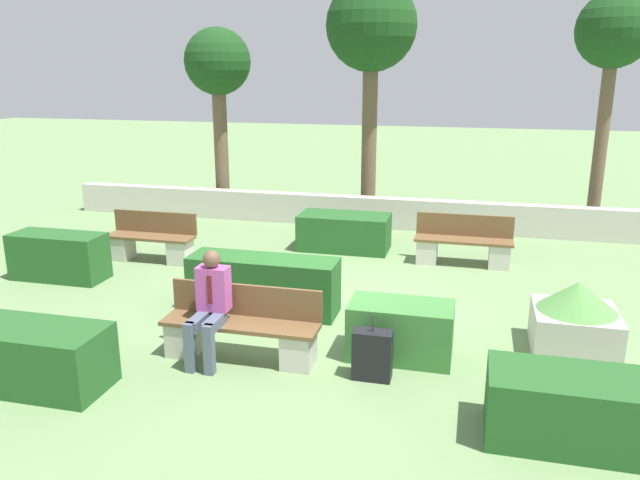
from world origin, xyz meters
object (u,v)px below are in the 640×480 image
bench_left_side (151,243)px  person_seated_man (210,302)px  suitcase (372,355)px  tree_leftmost (218,69)px  bench_front (241,332)px  tree_center_left (371,31)px  tree_center_right (614,38)px  planter_corner_left (575,318)px  bench_right_side (463,246)px

bench_left_side → person_seated_man: (2.72, -3.51, 0.42)m
suitcase → tree_leftmost: bearing=123.2°
bench_front → tree_center_left: size_ratio=0.36×
suitcase → tree_center_right: 9.61m
planter_corner_left → tree_center_right: bearing=79.4°
bench_left_side → tree_leftmost: size_ratio=0.38×
tree_center_left → suitcase: bearing=-79.8°
planter_corner_left → suitcase: (-2.32, -1.31, -0.16)m
planter_corner_left → bench_left_side: bearing=162.6°
bench_right_side → planter_corner_left: (1.44, -3.34, 0.11)m
bench_right_side → bench_left_side: bearing=-168.2°
bench_left_side → tree_leftmost: bearing=82.0°
bench_right_side → planter_corner_left: size_ratio=1.73×
bench_right_side → tree_leftmost: tree_leftmost is taller
bench_right_side → tree_center_left: tree_center_left is taller
tree_center_left → tree_leftmost: bearing=-174.5°
bench_left_side → tree_center_left: (3.27, 4.38, 3.87)m
suitcase → tree_center_left: bearing=100.2°
planter_corner_left → suitcase: size_ratio=1.28×
tree_center_left → tree_center_right: 5.01m
bench_right_side → planter_corner_left: planter_corner_left is taller
bench_front → person_seated_man: bearing=-156.7°
bench_left_side → suitcase: bench_left_side is taller
person_seated_man → tree_center_left: tree_center_left is taller
suitcase → tree_center_right: size_ratio=0.16×
bench_right_side → tree_leftmost: 7.18m
tree_leftmost → tree_center_left: (3.52, 0.34, 0.80)m
tree_center_left → tree_center_right: (5.00, 0.22, -0.19)m
bench_left_side → suitcase: 5.85m
bench_right_side → suitcase: bench_right_side is taller
planter_corner_left → tree_center_right: size_ratio=0.20×
bench_right_side → tree_leftmost: bearing=153.8°
bench_left_side → suitcase: (4.68, -3.50, -0.04)m
bench_left_side → bench_front: bearing=-59.6°
bench_right_side → suitcase: 4.73m
bench_front → planter_corner_left: (3.95, 1.18, 0.10)m
bench_front → bench_right_side: size_ratio=1.12×
person_seated_man → bench_right_side: bearing=58.7°
bench_left_side → planter_corner_left: bearing=-29.1°
bench_front → suitcase: bearing=-4.6°
bench_front → person_seated_man: 0.54m
planter_corner_left → suitcase: planter_corner_left is taller
suitcase → tree_center_right: (3.58, 8.10, 3.73)m
bench_front → tree_center_right: (5.22, 7.97, 3.67)m
tree_leftmost → tree_center_left: size_ratio=0.81×
tree_center_right → bench_left_side: bearing=-150.9°
bench_left_side → tree_center_right: (8.27, 4.60, 3.69)m
suitcase → planter_corner_left: bearing=29.4°
person_seated_man → tree_leftmost: tree_leftmost is taller
bench_front → planter_corner_left: planter_corner_left is taller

